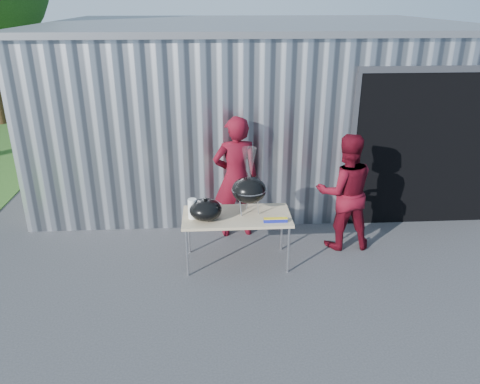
{
  "coord_description": "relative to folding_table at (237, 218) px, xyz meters",
  "views": [
    {
      "loc": [
        -0.17,
        -5.3,
        3.55
      ],
      "look_at": [
        0.21,
        0.67,
        1.05
      ],
      "focal_mm": 35.0,
      "sensor_mm": 36.0,
      "label": 1
    }
  ],
  "objects": [
    {
      "name": "white_tub",
      "position": [
        -0.55,
        0.21,
        0.09
      ],
      "size": [
        0.2,
        0.15,
        0.1
      ],
      "primitive_type": "cube",
      "color": "white",
      "rests_on": "folding_table"
    },
    {
      "name": "foil_box",
      "position": [
        0.51,
        -0.25,
        0.07
      ],
      "size": [
        0.32,
        0.06,
        0.06
      ],
      "color": "navy",
      "rests_on": "folding_table"
    },
    {
      "name": "paper_towels",
      "position": [
        -0.61,
        -0.05,
        0.18
      ],
      "size": [
        0.12,
        0.12,
        0.28
      ],
      "primitive_type": "cylinder",
      "color": "white",
      "rests_on": "folding_table"
    },
    {
      "name": "kettle_grill",
      "position": [
        0.17,
        0.07,
        0.45
      ],
      "size": [
        0.48,
        0.48,
        0.95
      ],
      "color": "black",
      "rests_on": "folding_table"
    },
    {
      "name": "folding_table",
      "position": [
        0.0,
        0.0,
        0.0
      ],
      "size": [
        1.5,
        0.75,
        0.75
      ],
      "color": "tan",
      "rests_on": "ground"
    },
    {
      "name": "grill_lid",
      "position": [
        -0.43,
        -0.1,
        0.18
      ],
      "size": [
        0.44,
        0.44,
        0.32
      ],
      "color": "black",
      "rests_on": "folding_table"
    },
    {
      "name": "person_bystander",
      "position": [
        1.63,
        0.41,
        0.18
      ],
      "size": [
        0.87,
        0.68,
        1.77
      ],
      "primitive_type": "imported",
      "rotation": [
        0.0,
        0.0,
        3.15
      ],
      "color": "#540915",
      "rests_on": "ground"
    },
    {
      "name": "ground",
      "position": [
        -0.16,
        -0.55,
        -0.71
      ],
      "size": [
        80.0,
        80.0,
        0.0
      ],
      "primitive_type": "plane",
      "color": "#363639"
    },
    {
      "name": "building",
      "position": [
        0.76,
        4.04,
        0.83
      ],
      "size": [
        8.2,
        6.2,
        3.1
      ],
      "color": "silver",
      "rests_on": "ground"
    },
    {
      "name": "person_cook",
      "position": [
        0.04,
        0.89,
        0.26
      ],
      "size": [
        0.77,
        0.56,
        1.94
      ],
      "primitive_type": "imported",
      "rotation": [
        0.0,
        0.0,
        3.29
      ],
      "color": "#540915",
      "rests_on": "ground"
    }
  ]
}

